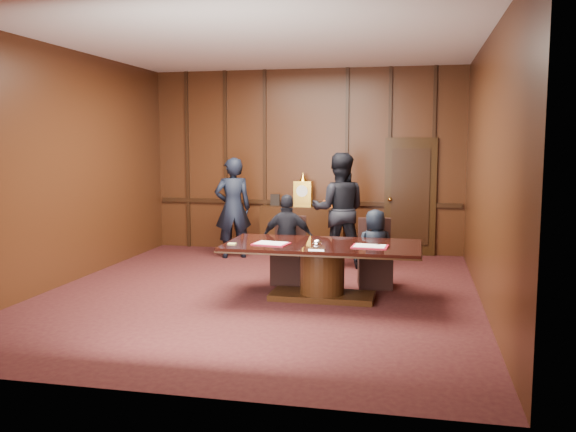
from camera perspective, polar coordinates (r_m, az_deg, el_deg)
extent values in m
plane|color=black|center=(8.64, -2.65, -7.26)|extent=(7.00, 7.00, 0.00)
plane|color=silver|center=(8.49, -2.78, 16.31)|extent=(7.00, 7.00, 0.00)
cube|color=black|center=(11.80, 1.64, 5.15)|extent=(6.00, 0.04, 3.50)
cube|color=black|center=(5.08, -12.83, 2.62)|extent=(6.00, 0.04, 3.50)
cube|color=black|center=(9.59, -20.37, 4.31)|extent=(0.04, 7.00, 3.50)
cube|color=black|center=(8.15, 18.19, 4.01)|extent=(0.04, 7.00, 3.50)
cube|color=black|center=(11.82, 1.60, 1.27)|extent=(5.90, 0.05, 0.08)
cube|color=black|center=(11.60, 11.36, 1.77)|extent=(0.95, 0.06, 2.20)
sphere|color=gold|center=(11.55, 9.51, 1.54)|extent=(0.08, 0.08, 0.08)
cube|color=black|center=(11.67, 1.40, -1.27)|extent=(1.60, 0.45, 0.90)
cube|color=black|center=(11.89, -1.93, -3.18)|extent=(0.12, 0.40, 0.06)
cube|color=black|center=(11.63, 4.79, -3.42)|extent=(0.12, 0.40, 0.06)
cube|color=gold|center=(11.60, 1.41, 2.10)|extent=(0.34, 0.18, 0.48)
cylinder|color=white|center=(11.49, 1.32, 2.36)|extent=(0.22, 0.03, 0.22)
cone|color=gold|center=(11.57, 1.42, 3.68)|extent=(0.14, 0.14, 0.16)
cube|color=black|center=(11.74, -1.21, 1.53)|extent=(0.18, 0.04, 0.22)
cube|color=#D75619|center=(11.55, 3.87, 1.17)|extent=(0.22, 0.12, 0.12)
cube|color=black|center=(8.35, 3.21, -7.47)|extent=(1.40, 0.60, 0.08)
cylinder|color=black|center=(8.27, 3.23, -5.12)|extent=(0.60, 0.60, 0.62)
cube|color=black|center=(8.21, 3.24, -2.94)|extent=(2.62, 1.32, 0.02)
cube|color=black|center=(8.21, 3.24, -2.80)|extent=(2.60, 1.30, 0.06)
cube|color=#AB0F26|center=(8.16, -1.58, -2.60)|extent=(0.50, 0.40, 0.01)
cube|color=white|center=(8.15, -1.58, -2.54)|extent=(0.44, 0.34, 0.01)
cube|color=#AB0F26|center=(8.01, 7.67, -2.84)|extent=(0.48, 0.36, 0.01)
cube|color=white|center=(8.00, 7.67, -2.78)|extent=(0.42, 0.30, 0.01)
cube|color=white|center=(7.76, 2.73, -3.09)|extent=(0.20, 0.14, 0.01)
ellipsoid|color=white|center=(7.75, 2.74, -2.67)|extent=(0.13, 0.13, 0.10)
cube|color=#F8F079|center=(8.18, -5.26, -2.59)|extent=(0.11, 0.08, 0.01)
cube|color=black|center=(9.24, 0.04, -4.85)|extent=(0.51, 0.51, 0.46)
cube|color=black|center=(9.36, 0.23, -1.65)|extent=(0.48, 0.09, 0.55)
cylinder|color=black|center=(9.12, -1.46, -5.75)|extent=(0.04, 0.04, 0.23)
cylinder|color=black|center=(9.42, 1.49, -5.34)|extent=(0.04, 0.04, 0.23)
cube|color=black|center=(9.06, 8.13, -5.15)|extent=(0.55, 0.55, 0.46)
cube|color=black|center=(9.18, 8.08, -1.88)|extent=(0.48, 0.13, 0.55)
cylinder|color=black|center=(8.91, 6.74, -6.10)|extent=(0.04, 0.04, 0.23)
cylinder|color=black|center=(9.27, 9.45, -5.63)|extent=(0.04, 0.04, 0.23)
imported|color=black|center=(9.11, -0.03, -2.19)|extent=(0.82, 0.41, 1.34)
imported|color=black|center=(8.95, 8.15, -3.05)|extent=(0.65, 0.53, 1.15)
imported|color=black|center=(11.17, -5.17, 0.76)|extent=(0.79, 0.68, 1.84)
imported|color=black|center=(10.37, 4.79, 0.57)|extent=(1.02, 0.84, 1.94)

